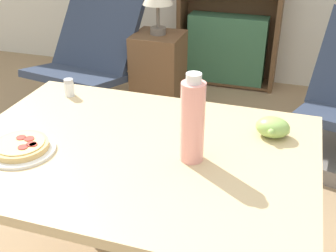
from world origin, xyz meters
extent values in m
cube|color=#D1B27F|center=(0.13, 0.08, 0.71)|extent=(1.20, 0.86, 0.03)
cylinder|color=#D1B27F|center=(-0.41, 0.45, 0.34)|extent=(0.06, 0.06, 0.69)
cylinder|color=#D1B27F|center=(0.67, 0.45, 0.34)|extent=(0.06, 0.06, 0.69)
cylinder|color=white|center=(-0.23, -0.05, 0.73)|extent=(0.23, 0.23, 0.01)
cylinder|color=#DBB26B|center=(-0.23, -0.05, 0.74)|extent=(0.19, 0.19, 0.02)
cylinder|color=#EACC7A|center=(-0.23, -0.05, 0.75)|extent=(0.16, 0.16, 0.00)
cylinder|color=#A83328|center=(-0.22, -0.02, 0.76)|extent=(0.03, 0.03, 0.00)
cylinder|color=#A83328|center=(-0.20, -0.08, 0.76)|extent=(0.03, 0.03, 0.00)
cylinder|color=#A83328|center=(-0.19, -0.05, 0.76)|extent=(0.03, 0.03, 0.00)
cylinder|color=#A83328|center=(-0.25, -0.02, 0.76)|extent=(0.03, 0.03, 0.00)
cylinder|color=#A83328|center=(-0.18, -0.05, 0.76)|extent=(0.03, 0.03, 0.00)
ellipsoid|color=#93BC5B|center=(0.55, 0.30, 0.76)|extent=(0.12, 0.09, 0.07)
sphere|color=#93BC5B|center=(0.53, 0.29, 0.77)|extent=(0.02, 0.02, 0.02)
sphere|color=#93BC5B|center=(0.59, 0.29, 0.77)|extent=(0.02, 0.02, 0.02)
sphere|color=#93BC5B|center=(0.52, 0.31, 0.75)|extent=(0.03, 0.03, 0.03)
sphere|color=#93BC5B|center=(0.57, 0.31, 0.74)|extent=(0.02, 0.02, 0.02)
sphere|color=#93BC5B|center=(0.53, 0.30, 0.73)|extent=(0.02, 0.02, 0.02)
sphere|color=#93BC5B|center=(0.60, 0.32, 0.74)|extent=(0.02, 0.02, 0.02)
sphere|color=#93BC5B|center=(0.55, 0.26, 0.76)|extent=(0.02, 0.02, 0.02)
cylinder|color=pink|center=(0.32, 0.08, 0.86)|extent=(0.08, 0.08, 0.27)
cylinder|color=white|center=(0.32, 0.08, 1.00)|extent=(0.05, 0.05, 0.03)
cylinder|color=white|center=(-0.30, 0.40, 0.75)|extent=(0.04, 0.04, 0.06)
cylinder|color=#B7B7BC|center=(-0.30, 0.40, 0.79)|extent=(0.04, 0.04, 0.02)
cube|color=slate|center=(-0.86, 1.50, 0.05)|extent=(0.66, 0.64, 0.10)
cube|color=#2D384C|center=(-0.86, 1.42, 0.36)|extent=(0.70, 0.60, 0.14)
cube|color=#2D384C|center=(-0.82, 1.72, 0.60)|extent=(0.69, 0.51, 0.55)
cube|color=brown|center=(0.02, 2.47, 0.02)|extent=(0.78, 0.25, 0.02)
cube|color=#3D704C|center=(0.02, 2.45, 0.32)|extent=(0.66, 0.18, 0.57)
cube|color=brown|center=(-0.34, 1.69, 0.31)|extent=(0.34, 0.34, 0.63)
cylinder|color=#665B51|center=(-0.34, 1.69, 0.65)|extent=(0.11, 0.11, 0.05)
cylinder|color=#665B51|center=(-0.34, 1.69, 0.75)|extent=(0.02, 0.02, 0.16)
camera|label=1|loc=(0.60, -1.04, 1.47)|focal=45.00mm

